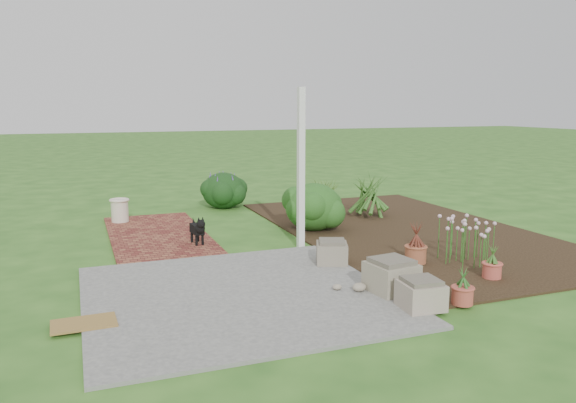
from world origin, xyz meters
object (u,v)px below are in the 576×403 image
object	(u,v)px
cream_ceramic_urn	(120,211)
stone_trough_near	(421,295)
black_dog	(198,229)
evergreen_shrub	(314,206)

from	to	relation	value
cream_ceramic_urn	stone_trough_near	bearing A→B (deg)	-65.53
black_dog	stone_trough_near	bearing A→B (deg)	-72.01
black_dog	cream_ceramic_urn	size ratio (longest dim) A/B	1.17
stone_trough_near	black_dog	size ratio (longest dim) A/B	0.87
stone_trough_near	evergreen_shrub	distance (m)	4.12
black_dog	cream_ceramic_urn	world-z (taller)	black_dog
black_dog	evergreen_shrub	distance (m)	2.21
evergreen_shrub	black_dog	bearing A→B (deg)	-169.77
stone_trough_near	cream_ceramic_urn	bearing A→B (deg)	114.47
black_dog	evergreen_shrub	xyz separation A→B (m)	(2.17, 0.39, 0.16)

